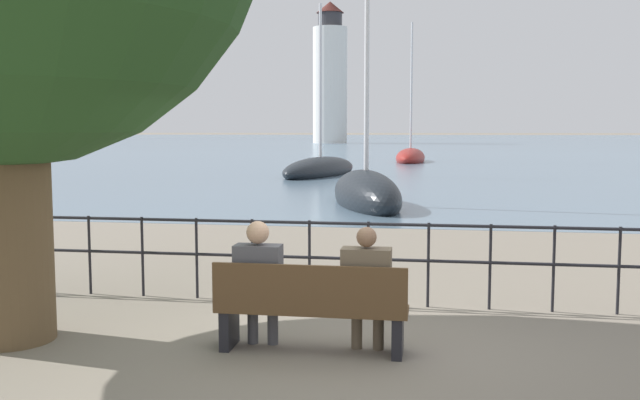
% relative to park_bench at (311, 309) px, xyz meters
% --- Properties ---
extents(ground_plane, '(1000.00, 1000.00, 0.00)m').
position_rel_park_bench_xyz_m(ground_plane, '(0.00, 0.06, -0.44)').
color(ground_plane, gray).
extents(harbor_water, '(600.00, 300.00, 0.01)m').
position_rel_park_bench_xyz_m(harbor_water, '(0.00, 159.01, -0.43)').
color(harbor_water, slate).
rests_on(harbor_water, ground_plane).
extents(park_bench, '(1.89, 0.45, 0.90)m').
position_rel_park_bench_xyz_m(park_bench, '(0.00, 0.00, 0.00)').
color(park_bench, brown).
rests_on(park_bench, ground_plane).
extents(seated_person_left, '(0.46, 0.35, 1.29)m').
position_rel_park_bench_xyz_m(seated_person_left, '(-0.54, 0.07, 0.27)').
color(seated_person_left, '#4C4C51').
rests_on(seated_person_left, ground_plane).
extents(seated_person_right, '(0.48, 0.35, 1.25)m').
position_rel_park_bench_xyz_m(seated_person_right, '(0.54, 0.08, 0.25)').
color(seated_person_right, brown).
rests_on(seated_person_right, ground_plane).
extents(promenade_railing, '(11.18, 0.04, 1.05)m').
position_rel_park_bench_xyz_m(promenade_railing, '(-0.00, 2.03, 0.26)').
color(promenade_railing, black).
rests_on(promenade_railing, ground_plane).
extents(sailboat_0, '(3.19, 6.01, 8.65)m').
position_rel_park_bench_xyz_m(sailboat_0, '(-0.77, 13.70, -0.10)').
color(sailboat_0, black).
rests_on(sailboat_0, ground_plane).
extents(sailboat_3, '(2.18, 7.02, 9.80)m').
position_rel_park_bench_xyz_m(sailboat_3, '(-0.48, 42.42, -0.12)').
color(sailboat_3, maroon).
rests_on(sailboat_3, ground_plane).
extents(sailboat_4, '(3.55, 8.52, 8.54)m').
position_rel_park_bench_xyz_m(sailboat_4, '(-4.31, 27.37, -0.16)').
color(sailboat_4, black).
rests_on(sailboat_4, ground_plane).
extents(harbor_lighthouse, '(5.60, 5.60, 22.97)m').
position_rel_park_bench_xyz_m(harbor_lighthouse, '(-16.04, 110.24, 10.25)').
color(harbor_lighthouse, white).
rests_on(harbor_lighthouse, ground_plane).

